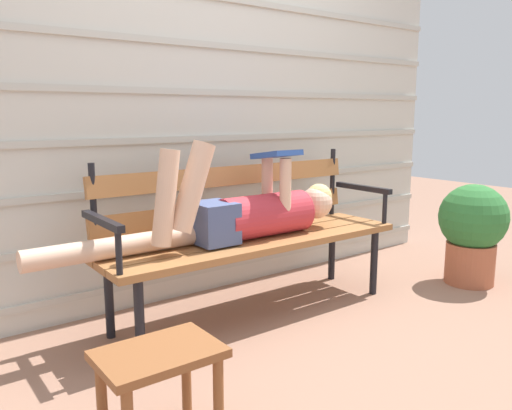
% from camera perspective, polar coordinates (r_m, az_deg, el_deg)
% --- Properties ---
extents(ground_plane, '(12.00, 12.00, 0.00)m').
position_cam_1_polar(ground_plane, '(2.89, 0.71, -12.29)').
color(ground_plane, '#936B56').
extents(house_siding, '(4.02, 0.08, 2.19)m').
position_cam_1_polar(house_siding, '(3.15, -5.76, 9.92)').
color(house_siding, beige).
rests_on(house_siding, ground).
extents(park_bench, '(1.75, 0.48, 0.87)m').
position_cam_1_polar(park_bench, '(2.84, -0.84, -2.47)').
color(park_bench, '#9E6638').
rests_on(park_bench, ground).
extents(reclining_person, '(1.73, 0.26, 0.54)m').
position_cam_1_polar(reclining_person, '(2.71, -1.49, -0.77)').
color(reclining_person, '#B72D38').
extents(footstool, '(0.40, 0.28, 0.34)m').
position_cam_1_polar(footstool, '(1.80, -10.74, -17.62)').
color(footstool, brown).
rests_on(footstool, ground).
extents(potted_plant, '(0.43, 0.43, 0.66)m').
position_cam_1_polar(potted_plant, '(3.60, 23.00, -2.44)').
color(potted_plant, '#AD5B3D').
rests_on(potted_plant, ground).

